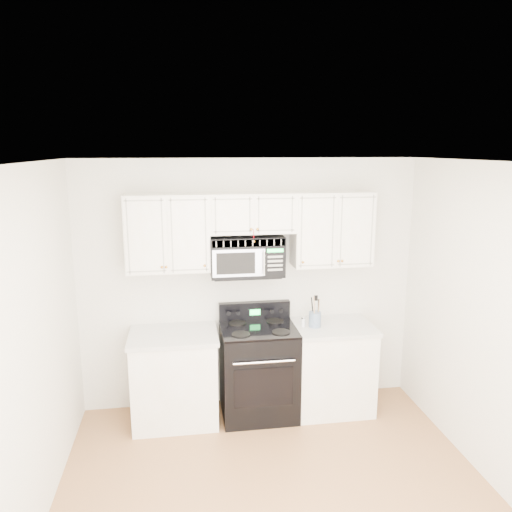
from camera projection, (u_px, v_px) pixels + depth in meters
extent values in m
cube|color=#906039|center=(282.00, 509.00, 3.80)|extent=(3.50, 3.50, 0.01)
cube|color=white|center=(286.00, 163.00, 3.25)|extent=(3.50, 3.50, 0.01)
cube|color=white|center=(250.00, 284.00, 5.22)|extent=(3.50, 0.01, 2.60)
cube|color=white|center=(22.00, 366.00, 3.27)|extent=(0.01, 3.50, 2.60)
cube|color=white|center=(509.00, 336.00, 3.78)|extent=(0.01, 3.50, 2.60)
cube|color=silver|center=(175.00, 379.00, 4.98)|extent=(0.82, 0.63, 0.88)
cube|color=silver|center=(173.00, 335.00, 4.88)|extent=(0.86, 0.65, 0.04)
cube|color=black|center=(176.00, 412.00, 5.10)|extent=(0.82, 0.55, 0.10)
cube|color=silver|center=(330.00, 368.00, 5.21)|extent=(0.82, 0.63, 0.88)
cube|color=silver|center=(331.00, 327.00, 5.11)|extent=(0.86, 0.65, 0.04)
cube|color=black|center=(327.00, 401.00, 5.33)|extent=(0.82, 0.55, 0.10)
cube|color=black|center=(258.00, 372.00, 5.09)|extent=(0.75, 0.64, 0.92)
cube|color=black|center=(264.00, 387.00, 4.78)|extent=(0.57, 0.01, 0.39)
cylinder|color=silver|center=(264.00, 362.00, 4.70)|extent=(0.59, 0.02, 0.02)
cube|color=black|center=(259.00, 329.00, 4.99)|extent=(0.75, 0.64, 0.02)
cube|color=black|center=(254.00, 311.00, 5.24)|extent=(0.75, 0.08, 0.20)
cube|color=#1EDB4B|center=(255.00, 312.00, 5.20)|extent=(0.11, 0.00, 0.06)
cube|color=silver|center=(168.00, 233.00, 4.81)|extent=(0.80, 0.33, 0.75)
cube|color=silver|center=(332.00, 229.00, 5.05)|extent=(0.80, 0.33, 0.75)
cube|color=silver|center=(252.00, 213.00, 4.89)|extent=(0.84, 0.33, 0.39)
sphere|color=#BA7A2C|center=(166.00, 267.00, 4.69)|extent=(0.03, 0.03, 0.03)
sphere|color=#BA7A2C|center=(205.00, 266.00, 4.74)|extent=(0.03, 0.03, 0.03)
sphere|color=#BA7A2C|center=(303.00, 262.00, 4.88)|extent=(0.03, 0.03, 0.03)
sphere|color=#BA7A2C|center=(338.00, 261.00, 4.93)|extent=(0.03, 0.03, 0.03)
sphere|color=#BA7A2C|center=(251.00, 229.00, 4.73)|extent=(0.03, 0.03, 0.03)
sphere|color=#BA7A2C|center=(258.00, 229.00, 4.74)|extent=(0.03, 0.03, 0.03)
cylinder|color=#B8000B|center=(254.00, 235.00, 4.75)|extent=(0.01, 0.00, 0.11)
sphere|color=#BA7A2C|center=(254.00, 241.00, 4.76)|extent=(0.04, 0.04, 0.04)
cube|color=black|center=(247.00, 255.00, 4.96)|extent=(0.73, 0.36, 0.40)
cube|color=#9A9891|center=(249.00, 243.00, 4.75)|extent=(0.71, 0.01, 0.07)
cube|color=#A5A8B9|center=(239.00, 263.00, 4.77)|extent=(0.51, 0.01, 0.27)
cube|color=black|center=(236.00, 263.00, 4.76)|extent=(0.37, 0.01, 0.21)
cube|color=black|center=(275.00, 262.00, 4.82)|extent=(0.20, 0.01, 0.27)
cube|color=#1EDB4B|center=(275.00, 251.00, 4.79)|extent=(0.16, 0.00, 0.03)
cylinder|color=silver|center=(264.00, 263.00, 4.77)|extent=(0.02, 0.02, 0.23)
cylinder|color=slate|center=(315.00, 319.00, 5.05)|extent=(0.12, 0.12, 0.15)
cylinder|color=tan|center=(318.00, 312.00, 5.04)|extent=(0.01, 0.01, 0.27)
cylinder|color=black|center=(313.00, 310.00, 5.05)|extent=(0.01, 0.01, 0.29)
cylinder|color=tan|center=(314.00, 311.00, 5.00)|extent=(0.01, 0.01, 0.31)
cylinder|color=black|center=(318.00, 312.00, 5.04)|extent=(0.01, 0.01, 0.27)
cylinder|color=silver|center=(303.00, 323.00, 5.06)|extent=(0.04, 0.04, 0.08)
cylinder|color=silver|center=(303.00, 318.00, 5.05)|extent=(0.04, 0.04, 0.02)
cylinder|color=silver|center=(314.00, 322.00, 5.09)|extent=(0.04, 0.04, 0.08)
cylinder|color=silver|center=(314.00, 318.00, 5.08)|extent=(0.04, 0.04, 0.01)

